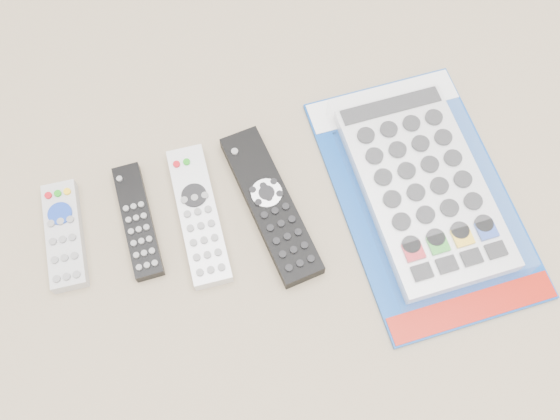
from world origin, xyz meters
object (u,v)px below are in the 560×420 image
object	(u,v)px
remote_small_grey	(64,235)
remote_silver_dvd	(199,215)
remote_large_black	(271,205)
remote_slim_black	(138,221)
jumbo_remote_packaged	(424,186)

from	to	relation	value
remote_small_grey	remote_silver_dvd	size ratio (longest dim) A/B	0.75
remote_large_black	remote_silver_dvd	bearing A→B (deg)	165.02
remote_large_black	remote_slim_black	bearing A→B (deg)	163.59
remote_silver_dvd	jumbo_remote_packaged	world-z (taller)	jumbo_remote_packaged
remote_silver_dvd	jumbo_remote_packaged	distance (m)	0.28
remote_silver_dvd	remote_slim_black	bearing A→B (deg)	171.11
remote_large_black	jumbo_remote_packaged	size ratio (longest dim) A/B	0.63
remote_small_grey	remote_slim_black	bearing A→B (deg)	-1.10
remote_silver_dvd	remote_large_black	bearing A→B (deg)	-5.76
remote_small_grey	remote_silver_dvd	bearing A→B (deg)	-4.21
remote_slim_black	remote_silver_dvd	world-z (taller)	remote_silver_dvd
remote_slim_black	remote_large_black	world-z (taller)	remote_large_black
remote_slim_black	remote_large_black	distance (m)	0.17
remote_small_grey	remote_slim_black	world-z (taller)	remote_small_grey
remote_small_grey	remote_slim_black	xyz separation A→B (m)	(0.09, -0.01, -0.00)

